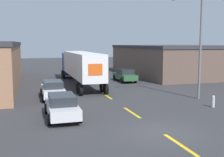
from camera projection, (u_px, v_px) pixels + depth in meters
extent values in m
plane|color=#333335|center=(162.00, 132.00, 15.02)|extent=(160.00, 160.00, 0.00)
cube|color=gold|center=(180.00, 144.00, 13.22)|extent=(0.20, 3.04, 0.01)
cube|color=gold|center=(132.00, 113.00, 19.30)|extent=(0.20, 3.04, 0.01)
cube|color=gold|center=(107.00, 96.00, 25.38)|extent=(0.20, 3.04, 0.01)
cube|color=brown|center=(173.00, 61.00, 42.83)|extent=(13.22, 19.48, 4.04)
cube|color=#333338|center=(173.00, 47.00, 42.55)|extent=(13.42, 19.68, 0.40)
cube|color=navy|center=(71.00, 64.00, 38.69)|extent=(2.25, 2.87, 2.89)
cube|color=white|center=(82.00, 64.00, 30.89)|extent=(2.39, 12.82, 2.60)
cube|color=#E55619|center=(95.00, 70.00, 24.78)|extent=(1.30, 0.03, 1.04)
cylinder|color=black|center=(80.00, 73.00, 39.55)|extent=(0.28, 1.03, 1.03)
cylinder|color=black|center=(63.00, 74.00, 38.88)|extent=(0.28, 1.03, 1.03)
cylinder|color=black|center=(81.00, 74.00, 38.46)|extent=(0.28, 1.03, 1.03)
cylinder|color=black|center=(64.00, 75.00, 37.79)|extent=(0.28, 1.03, 1.03)
cylinder|color=black|center=(102.00, 87.00, 27.46)|extent=(0.28, 1.03, 1.03)
cylinder|color=black|center=(78.00, 88.00, 26.79)|extent=(0.28, 1.03, 1.03)
cylinder|color=black|center=(106.00, 89.00, 26.13)|extent=(0.28, 1.03, 1.03)
cylinder|color=black|center=(81.00, 90.00, 25.46)|extent=(0.28, 1.03, 1.03)
cube|color=silver|center=(53.00, 91.00, 24.26)|extent=(1.78, 4.67, 0.63)
cube|color=#23282D|center=(53.00, 84.00, 24.05)|extent=(1.56, 2.43, 0.58)
cylinder|color=black|center=(61.00, 91.00, 25.92)|extent=(0.22, 0.67, 0.67)
cylinder|color=black|center=(42.00, 92.00, 25.42)|extent=(0.22, 0.67, 0.67)
cylinder|color=black|center=(65.00, 97.00, 23.17)|extent=(0.22, 0.67, 0.67)
cylinder|color=black|center=(43.00, 98.00, 22.67)|extent=(0.22, 0.67, 0.67)
cube|color=#2D5B38|center=(125.00, 76.00, 34.99)|extent=(1.78, 4.67, 0.63)
cube|color=#23282D|center=(125.00, 72.00, 34.78)|extent=(1.56, 2.43, 0.58)
cylinder|color=black|center=(128.00, 77.00, 36.66)|extent=(0.22, 0.67, 0.67)
cylinder|color=black|center=(115.00, 78.00, 36.16)|extent=(0.22, 0.67, 0.67)
cylinder|color=black|center=(136.00, 80.00, 33.91)|extent=(0.22, 0.67, 0.67)
cylinder|color=black|center=(122.00, 80.00, 33.40)|extent=(0.22, 0.67, 0.67)
cube|color=silver|center=(62.00, 108.00, 17.85)|extent=(1.78, 4.67, 0.63)
cube|color=#23282D|center=(62.00, 99.00, 17.64)|extent=(1.56, 2.43, 0.58)
cylinder|color=black|center=(72.00, 107.00, 19.52)|extent=(0.22, 0.67, 0.67)
cylinder|color=black|center=(46.00, 109.00, 19.01)|extent=(0.22, 0.67, 0.67)
cylinder|color=black|center=(80.00, 117.00, 16.76)|extent=(0.22, 0.67, 0.67)
cylinder|color=black|center=(49.00, 120.00, 16.26)|extent=(0.22, 0.67, 0.67)
cylinder|color=slate|center=(200.00, 49.00, 23.61)|extent=(0.20, 0.20, 8.49)
cylinder|color=silver|center=(213.00, 102.00, 20.89)|extent=(0.22, 0.22, 0.73)
sphere|color=silver|center=(213.00, 97.00, 20.83)|extent=(0.20, 0.20, 0.20)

